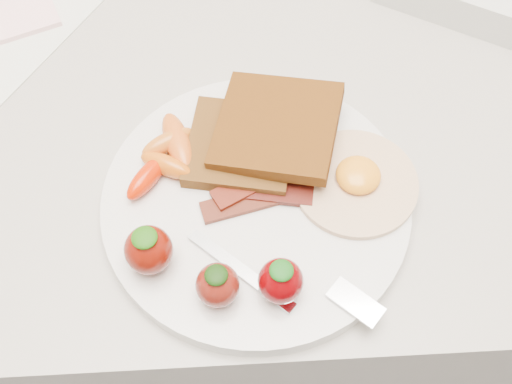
{
  "coord_description": "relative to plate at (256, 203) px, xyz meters",
  "views": [
    {
      "loc": [
        -0.0,
        1.26,
        1.4
      ],
      "look_at": [
        0.01,
        1.54,
        0.93
      ],
      "focal_mm": 45.0,
      "sensor_mm": 36.0,
      "label": 1
    }
  ],
  "objects": [
    {
      "name": "bacon_strips",
      "position": [
        0.0,
        0.0,
        0.01
      ],
      "size": [
        0.1,
        0.07,
        0.01
      ],
      "color": "black",
      "rests_on": "plate"
    },
    {
      "name": "fried_egg",
      "position": [
        0.09,
        0.01,
        0.01
      ],
      "size": [
        0.15,
        0.15,
        0.02
      ],
      "color": "beige",
      "rests_on": "plate"
    },
    {
      "name": "toast_upper",
      "position": [
        0.02,
        0.06,
        0.03
      ],
      "size": [
        0.13,
        0.13,
        0.02
      ],
      "primitive_type": "cube",
      "rotation": [
        0.0,
        -0.1,
        -0.27
      ],
      "color": "#331605",
      "rests_on": "toast_lower"
    },
    {
      "name": "strawberries",
      "position": [
        -0.04,
        -0.07,
        0.03
      ],
      "size": [
        0.14,
        0.07,
        0.05
      ],
      "color": "#600D04",
      "rests_on": "plate"
    },
    {
      "name": "counter",
      "position": [
        -0.01,
        0.16,
        -0.46
      ],
      "size": [
        2.0,
        0.6,
        0.9
      ],
      "primitive_type": "cube",
      "color": "gray",
      "rests_on": "ground"
    },
    {
      "name": "baby_carrots",
      "position": [
        -0.08,
        0.04,
        0.02
      ],
      "size": [
        0.07,
        0.1,
        0.02
      ],
      "color": "#BC5C18",
      "rests_on": "plate"
    },
    {
      "name": "toast_lower",
      "position": [
        -0.01,
        0.05,
        0.02
      ],
      "size": [
        0.11,
        0.11,
        0.01
      ],
      "primitive_type": "cube",
      "rotation": [
        0.0,
        0.0,
        -0.19
      ],
      "color": "#412009",
      "rests_on": "plate"
    },
    {
      "name": "plate",
      "position": [
        0.0,
        0.0,
        0.0
      ],
      "size": [
        0.27,
        0.27,
        0.02
      ],
      "primitive_type": "cylinder",
      "color": "silver",
      "rests_on": "counter"
    },
    {
      "name": "fork",
      "position": [
        0.02,
        -0.08,
        0.01
      ],
      "size": [
        0.16,
        0.09,
        0.0
      ],
      "color": "silver",
      "rests_on": "plate"
    }
  ]
}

